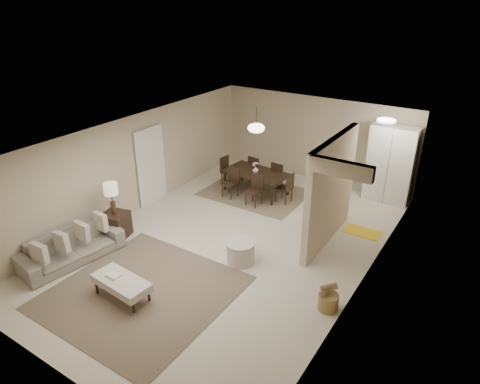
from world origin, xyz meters
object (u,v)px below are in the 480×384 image
Objects in this scene: round_pouf at (241,252)px; wicker_basket at (328,302)px; sofa at (71,247)px; pantry_cabinet at (391,164)px; ottoman_bench at (121,283)px; dining_table at (255,183)px; side_table at (116,225)px.

wicker_basket is at bearing -10.49° from round_pouf.
round_pouf is (3.06, 1.89, -0.07)m from sofa.
sofa is at bearing -126.05° from pantry_cabinet.
pantry_cabinet is 7.54m from ottoman_bench.
round_pouf reaches higher than ottoman_bench.
dining_table reaches higher than wicker_basket.
wicker_basket is at bearing 3.35° from side_table.
ottoman_bench is 2.33m from side_table.
sofa is 5.84× the size of wicker_basket.
round_pouf reaches higher than wicker_basket.
side_table is at bearing -107.09° from dining_table.
sofa is 3.56× the size of side_table.
sofa is 1.19m from side_table.
dining_table is (1.56, 5.00, 0.00)m from sofa.
dining_table reaches higher than side_table.
pantry_cabinet is 8.19m from sofa.
round_pouf is at bearing -49.78° from sofa.
ottoman_bench is at bearing -113.23° from pantry_cabinet.
pantry_cabinet is at bearing 71.32° from ottoman_bench.
round_pouf is 3.46m from dining_table.
pantry_cabinet reaches higher than sofa.
sofa is 1.78× the size of ottoman_bench.
ottoman_bench is 2.51m from round_pouf.
ottoman_bench is 3.81m from wicker_basket.
wicker_basket is (5.20, 1.49, -0.16)m from sofa.
pantry_cabinet is at bearing -27.50° from sofa.
wicker_basket is (0.40, -5.10, -0.89)m from pantry_cabinet.
round_pouf is at bearing -59.62° from dining_table.
wicker_basket is at bearing 32.67° from ottoman_bench.
side_table is (-4.75, -5.40, -0.75)m from pantry_cabinet.
dining_table is (-3.24, -1.59, -0.73)m from pantry_cabinet.
side_table is (0.05, 1.19, -0.01)m from sofa.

